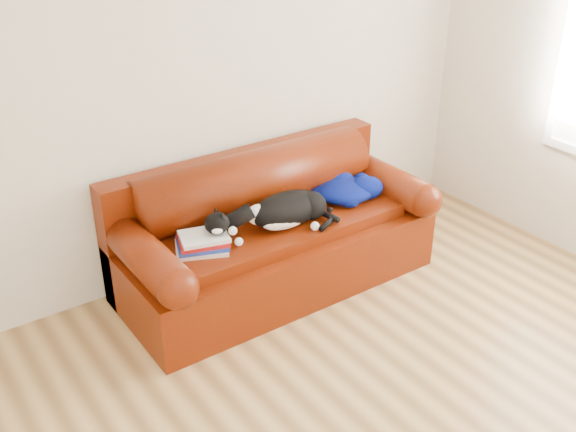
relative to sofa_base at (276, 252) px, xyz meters
name	(u,v)px	position (x,y,z in m)	size (l,w,h in m)	color
ground	(403,426)	(-0.22, -1.49, -0.24)	(4.50, 4.50, 0.00)	brown
room_shell	(454,111)	(-0.10, -1.48, 1.43)	(4.52, 4.02, 2.61)	beige
sofa_base	(276,252)	(0.00, 0.00, 0.00)	(2.10, 0.90, 0.50)	#3F0E02
sofa_back	(255,199)	(0.00, 0.24, 0.30)	(2.10, 1.01, 0.88)	#3F0E02
book_stack	(203,242)	(-0.59, -0.09, 0.31)	(0.38, 0.34, 0.10)	beige
cat	(286,210)	(0.01, -0.12, 0.37)	(0.71, 0.44, 0.27)	black
blanket	(346,189)	(0.57, -0.03, 0.33)	(0.50, 0.43, 0.15)	#02094D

